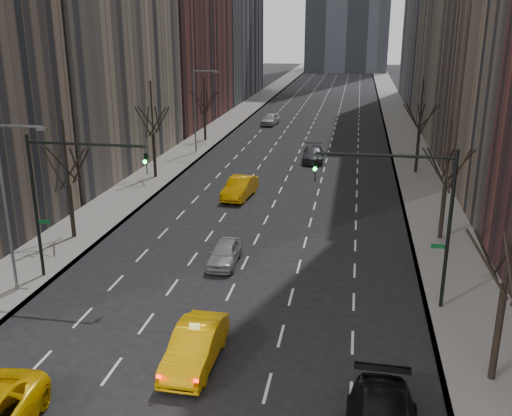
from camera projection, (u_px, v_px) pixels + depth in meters
The scene contains 17 objects.
sidewalk_left at pixel (234, 118), 86.80m from camera, with size 4.50×320.00×0.15m, color slate.
sidewalk_right at pixel (399, 122), 82.75m from camera, with size 4.50×320.00×0.15m, color slate.
tree_lw_b at pixel (69, 185), 36.90m from camera, with size 3.36×3.50×7.82m.
tree_lw_c at pixel (153, 135), 51.80m from camera, with size 3.36×3.50×8.74m.
tree_lw_d at pixel (205, 112), 68.82m from camera, with size 3.36×3.50×7.36m.
tree_rw_a at pixel (504, 294), 21.64m from camera, with size 3.36×3.50×8.28m.
tree_rw_b at pixel (445, 186), 36.68m from camera, with size 3.36×3.50×7.82m.
tree_rw_c at pixel (419, 132), 53.46m from camera, with size 3.36×3.50×8.74m.
traffic_mast_left at pixel (62, 185), 30.26m from camera, with size 6.69×0.39×8.00m.
traffic_mast_right at pixel (415, 203), 27.24m from camera, with size 6.69×0.39×8.00m.
streetlight_near at pixel (10, 192), 28.63m from camera, with size 2.83×0.22×9.00m.
streetlight_far at pixel (198, 102), 61.44m from camera, with size 2.83×0.22×9.00m.
taxi_sedan at pixel (195, 346), 23.77m from camera, with size 1.74×5.00×1.65m, color #FFB305.
silver_sedan_ahead at pixel (224, 253), 33.82m from camera, with size 1.62×4.04×1.38m, color gray.
far_taxi at pixel (240, 188), 46.83m from camera, with size 1.80×5.16×1.70m, color #F7A605.
far_suv_grey at pixel (313, 154), 59.34m from camera, with size 2.16×5.31×1.54m, color #323338.
far_car_white at pixel (270, 119), 80.92m from camera, with size 1.90×4.71×1.61m, color #BABABA.
Camera 1 is at (6.14, -14.93, 13.61)m, focal length 40.00 mm.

